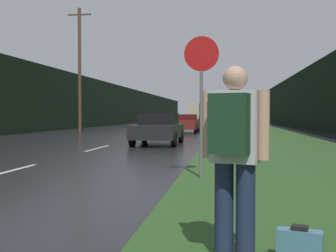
% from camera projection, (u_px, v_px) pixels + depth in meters
% --- Properties ---
extents(grass_verge, '(6.00, 240.00, 0.02)m').
position_uv_depth(grass_verge, '(248.00, 128.00, 40.79)').
color(grass_verge, '#2D5123').
rests_on(grass_verge, ground_plane).
extents(lane_stripe_b, '(0.12, 3.00, 0.01)m').
position_uv_depth(lane_stripe_b, '(6.00, 172.00, 9.74)').
color(lane_stripe_b, silver).
rests_on(lane_stripe_b, ground_plane).
extents(lane_stripe_c, '(0.12, 3.00, 0.01)m').
position_uv_depth(lane_stripe_c, '(98.00, 148.00, 16.67)').
color(lane_stripe_c, silver).
rests_on(lane_stripe_c, ground_plane).
extents(lane_stripe_d, '(0.12, 3.00, 0.01)m').
position_uv_depth(lane_stripe_d, '(136.00, 138.00, 23.60)').
color(lane_stripe_d, silver).
rests_on(lane_stripe_d, ground_plane).
extents(lane_stripe_e, '(0.12, 3.00, 0.01)m').
position_uv_depth(lane_stripe_e, '(156.00, 133.00, 30.53)').
color(lane_stripe_e, silver).
rests_on(lane_stripe_e, ground_plane).
extents(treeline_far_side, '(2.00, 140.00, 5.21)m').
position_uv_depth(treeline_far_side, '(106.00, 105.00, 53.00)').
color(treeline_far_side, black).
rests_on(treeline_far_side, ground_plane).
extents(treeline_near_side, '(2.00, 140.00, 5.56)m').
position_uv_depth(treeline_near_side, '(295.00, 102.00, 49.78)').
color(treeline_near_side, black).
rests_on(treeline_near_side, ground_plane).
extents(utility_pole_far, '(1.80, 0.24, 9.34)m').
position_uv_depth(utility_pole_far, '(80.00, 69.00, 31.66)').
color(utility_pole_far, '#4C3823').
rests_on(utility_pole_far, ground_plane).
extents(stop_sign, '(0.72, 0.07, 2.96)m').
position_uv_depth(stop_sign, '(201.00, 90.00, 8.71)').
color(stop_sign, slate).
rests_on(stop_sign, ground_plane).
extents(hitchhiker_with_backpack, '(0.60, 0.50, 1.77)m').
position_uv_depth(hitchhiker_with_backpack, '(234.00, 150.00, 3.76)').
color(hitchhiker_with_backpack, '#1E2847').
rests_on(hitchhiker_with_backpack, ground_plane).
extents(suitcase, '(0.42, 0.24, 0.35)m').
position_uv_depth(suitcase, '(300.00, 247.00, 3.75)').
color(suitcase, teal).
rests_on(suitcase, ground_plane).
extents(car_passing_near, '(1.97, 4.27, 1.40)m').
position_uv_depth(car_passing_near, '(158.00, 129.00, 18.84)').
color(car_passing_near, black).
rests_on(car_passing_near, ground_plane).
extents(car_passing_far, '(1.92, 4.79, 1.36)m').
position_uv_depth(car_passing_far, '(185.00, 123.00, 31.13)').
color(car_passing_far, maroon).
rests_on(car_passing_far, ground_plane).
extents(delivery_truck, '(2.47, 7.15, 3.78)m').
position_uv_depth(delivery_truck, '(194.00, 112.00, 92.87)').
color(delivery_truck, '#6E684F').
rests_on(delivery_truck, ground_plane).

